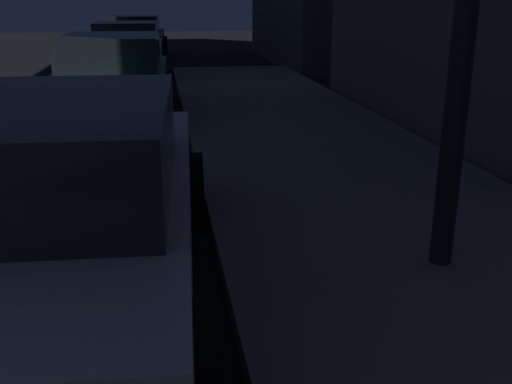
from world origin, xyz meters
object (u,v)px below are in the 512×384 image
Objects in this scene: car_green at (114,78)px; car_white at (128,51)px; car_silver at (47,205)px; car_black at (135,37)px.

car_white is at bearing 90.01° from car_green.
car_black is (0.00, 17.86, -0.01)m from car_silver.
car_silver is 6.53m from car_green.
car_black is at bearing 90.00° from car_white.
car_green and car_white have the same top height.
car_green is at bearing 89.98° from car_silver.
car_silver is at bearing -90.00° from car_black.
car_green is 0.94× the size of car_black.
car_white is (0.00, 12.20, -0.01)m from car_silver.
car_silver is 1.09× the size of car_green.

